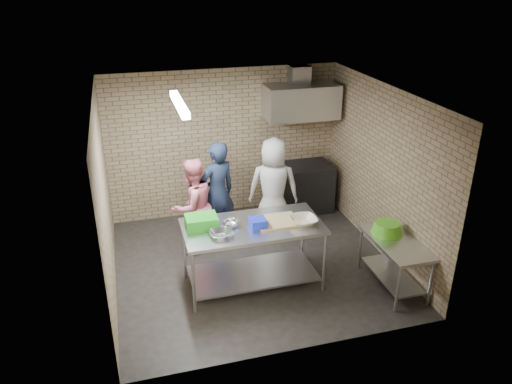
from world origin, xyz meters
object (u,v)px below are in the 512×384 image
at_px(side_counter, 394,264).
at_px(green_crate, 201,222).
at_px(green_basin, 387,228).
at_px(man_navy, 218,193).
at_px(bottle_green, 320,102).
at_px(woman_pink, 193,206).
at_px(blue_tub, 258,223).
at_px(stove, 299,188).
at_px(prep_table, 253,255).
at_px(bottle_red, 300,103).
at_px(woman_white, 273,188).

xyz_separation_m(side_counter, green_crate, (-2.65, 0.71, 0.69)).
height_order(green_basin, man_navy, man_navy).
bearing_deg(bottle_green, woman_pink, -155.12).
height_order(blue_tub, woman_pink, woman_pink).
height_order(green_crate, blue_tub, green_crate).
relative_size(stove, woman_pink, 0.75).
height_order(prep_table, woman_pink, woman_pink).
distance_m(stove, green_basin, 2.57).
bearing_deg(green_crate, woman_pink, 88.15).
xyz_separation_m(green_basin, woman_pink, (-2.59, 1.53, -0.04)).
distance_m(bottle_red, bottle_green, 0.40).
xyz_separation_m(bottle_red, woman_white, (-0.80, -1.00, -1.16)).
relative_size(green_basin, woman_white, 0.26).
relative_size(green_crate, man_navy, 0.25).
bearing_deg(bottle_red, side_counter, -82.38).
distance_m(bottle_green, man_navy, 2.64).
height_order(blue_tub, man_navy, man_navy).
bearing_deg(man_navy, bottle_green, -176.76).
bearing_deg(man_navy, woman_pink, 3.50).
bearing_deg(blue_tub, stove, 57.33).
xyz_separation_m(prep_table, bottle_red, (1.55, 2.40, 1.54)).
relative_size(green_basin, bottle_red, 2.56).
bearing_deg(green_basin, woman_pink, 149.47).
bearing_deg(stove, prep_table, -124.76).
distance_m(green_crate, woman_white, 1.94).
bearing_deg(side_counter, bottle_red, 97.62).
bearing_deg(bottle_red, bottle_green, 0.00).
relative_size(side_counter, man_navy, 0.68).
distance_m(side_counter, woman_white, 2.38).
bearing_deg(green_crate, bottle_green, 40.70).
relative_size(blue_tub, bottle_green, 1.45).
bearing_deg(blue_tub, side_counter, -14.59).
relative_size(green_crate, bottle_red, 2.42).
height_order(stove, green_basin, green_basin).
height_order(stove, man_navy, man_navy).
height_order(prep_table, side_counter, prep_table).
height_order(prep_table, green_basin, prep_table).
relative_size(green_crate, woman_pink, 0.27).
distance_m(stove, bottle_red, 1.60).
distance_m(green_basin, bottle_green, 2.98).
xyz_separation_m(side_counter, green_basin, (-0.02, 0.25, 0.46)).
bearing_deg(stove, green_basin, -80.24).
height_order(stove, blue_tub, blue_tub).
distance_m(blue_tub, bottle_red, 3.07).
bearing_deg(prep_table, bottle_green, 50.91).
bearing_deg(bottle_red, blue_tub, -120.95).
xyz_separation_m(green_crate, green_basin, (2.63, -0.46, -0.23)).
bearing_deg(bottle_green, green_crate, -139.30).
bearing_deg(green_basin, bottle_green, 89.58).
distance_m(bottle_red, woman_pink, 2.81).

